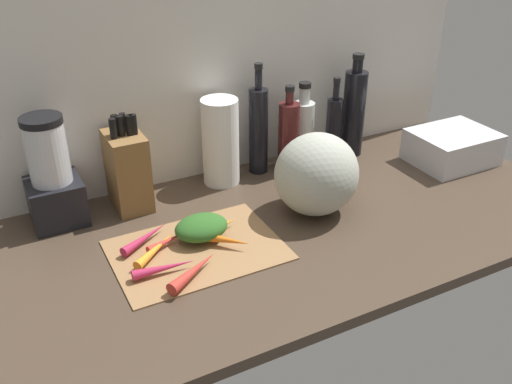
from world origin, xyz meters
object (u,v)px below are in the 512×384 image
Objects in this scene: carrot_0 at (221,239)px; dish_rack at (452,147)px; knife_block at (128,169)px; carrot_1 at (145,238)px; bottle_0 at (258,129)px; carrot_4 at (156,248)px; carrot_5 at (164,268)px; blender_appliance at (52,179)px; bottle_4 at (354,112)px; carrot_3 at (217,228)px; carrot_6 at (194,271)px; paper_towel_roll at (221,142)px; bottle_3 at (334,127)px; bottle_1 at (289,136)px; cutting_board at (197,249)px; carrot_2 at (167,241)px; bottle_2 at (303,129)px; winter_squash at (317,174)px.

dish_rack is at bearing 6.95° from carrot_0.
carrot_0 is at bearing -65.81° from knife_block.
bottle_0 is (44.76, 23.71, 12.10)cm from carrot_1.
carrot_1 is at bearing 99.20° from carrot_4.
carrot_5 is 0.50× the size of blender_appliance.
carrot_4 is 0.48× the size of bottle_4.
carrot_6 reaches higher than carrot_3.
bottle_3 is at bearing -2.71° from paper_towel_roll.
bottle_0 is 33.97cm from bottle_4.
paper_towel_roll is 0.76× the size of bottle_0.
carrot_3 is 0.80× the size of carrot_6.
bottle_0 reaches higher than knife_block.
bottle_4 is (76.06, 0.17, 3.35)cm from knife_block.
bottle_3 is at bearing 148.61° from dish_rack.
bottle_1 is (47.86, 38.97, 9.27)cm from carrot_6.
knife_block reaches higher than carrot_3.
bottle_0 is (61.90, 2.00, 1.19)cm from blender_appliance.
bottle_1 is at bearing 33.75° from cutting_board.
carrot_6 is 0.48× the size of bottle_4.
bottle_0 is at bearing 175.60° from bottle_4.
carrot_5 is 64.35cm from bottle_1.
carrot_0 reaches higher than carrot_4.
carrot_2 is (-6.05, 4.76, 1.47)cm from cutting_board.
bottle_2 is at bearing 1.52° from blender_appliance.
cutting_board is at bearing -174.42° from dish_rack.
bottle_0 reaches higher than carrot_4.
carrot_5 is 72.63cm from bottle_2.
carrot_3 is 20.54cm from carrot_5.
carrot_6 reaches higher than carrot_2.
carrot_3 is 0.47× the size of bottle_1.
bottle_0 is at bearing 94.50° from winter_squash.
bottle_3 reaches higher than carrot_4.
bottle_0 reaches higher than bottle_1.
carrot_2 is (-12.11, 6.28, -0.59)cm from carrot_0.
bottle_0 reaches higher than carrot_6.
carrot_6 is (5.64, -4.51, 0.29)cm from carrot_5.
carrot_2 is at bearing 177.50° from winter_squash.
carrot_5 is 60.06cm from bottle_0.
bottle_4 is at bearing 140.53° from dish_rack.
knife_block is at bearing 168.56° from dish_rack.
cutting_board is at bearing -146.25° from bottle_1.
carrot_1 is at bearing -96.99° from knife_block.
carrot_4 is (-16.95, -1.46, -0.10)cm from carrot_3.
blender_appliance is (-21.56, 25.60, 11.08)cm from carrot_2.
carrot_4 is at bearing -160.84° from bottle_4.
bottle_3 is at bearing -0.29° from knife_block.
bottle_3 reaches higher than carrot_1.
carrot_6 is (4.63, -13.02, 0.29)cm from carrot_4.
carrot_5 is at bearing -147.21° from bottle_1.
carrot_4 is (-15.58, 4.27, -0.43)cm from carrot_0.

